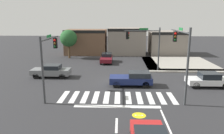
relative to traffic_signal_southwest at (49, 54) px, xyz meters
The scene contains 13 objects.
ground_plane 8.22m from the traffic_signal_southwest, 36.43° to the left, with size 120.00×120.00×0.00m, color #2B2B2D.
crosswalk_near 6.98m from the traffic_signal_southwest, ahead, with size 9.95×2.94×0.01m.
bike_detector_marking 9.12m from the traffic_signal_southwest, 26.21° to the right, with size 1.00×1.00×0.01m.
curb_corner_northeast 20.23m from the traffic_signal_southwest, 43.75° to the left, with size 10.00×10.60×0.15m.
storefront_row 24.11m from the traffic_signal_southwest, 73.32° to the left, with size 22.15×5.85×4.91m.
traffic_signal_southwest is the anchor object (origin of this frame).
traffic_signal_southeast 11.26m from the traffic_signal_southwest, ahead, with size 0.32×5.88×6.09m.
traffic_signal_northeast 13.28m from the traffic_signal_southwest, 45.82° to the left, with size 4.51×0.32×5.60m.
car_navy 8.60m from the traffic_signal_southwest, 23.63° to the left, with size 4.27×1.82×1.45m.
car_white 15.57m from the traffic_signal_southwest, 12.09° to the left, with size 4.12×1.83×1.44m.
car_gray 7.11m from the traffic_signal_southwest, 107.22° to the left, with size 4.42×1.81×1.46m.
car_maroon 15.68m from the traffic_signal_southwest, 74.91° to the left, with size 1.73×4.11×1.34m.
roadside_tree 18.53m from the traffic_signal_southwest, 98.14° to the left, with size 2.87×2.87×4.83m.
Camera 1 is at (0.17, -22.28, 6.80)m, focal length 34.63 mm.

